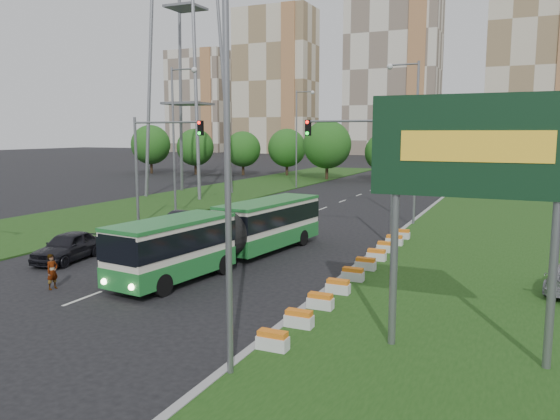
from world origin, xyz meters
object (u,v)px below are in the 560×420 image
at_px(car_left_far, 179,220).
at_px(pedestrian, 52,272).
at_px(billboard, 474,158).
at_px(traffic_mast_left, 154,155).
at_px(articulated_bus, 229,234).
at_px(car_left_near, 68,246).
at_px(traffic_mast_median, 367,158).
at_px(shopping_trolley, 114,277).

relative_size(car_left_far, pedestrian, 2.47).
height_order(billboard, car_left_far, billboard).
xyz_separation_m(traffic_mast_left, articulated_bus, (9.89, -6.90, -3.77)).
relative_size(car_left_near, pedestrian, 2.93).
distance_m(articulated_bus, pedestrian, 8.96).
bearing_deg(traffic_mast_median, shopping_trolley, -120.77).
height_order(traffic_mast_left, shopping_trolley, traffic_mast_left).
xyz_separation_m(billboard, shopping_trolley, (-15.59, 2.36, -5.86)).
bearing_deg(shopping_trolley, car_left_near, 164.92).
bearing_deg(articulated_bus, pedestrian, -114.98).
bearing_deg(pedestrian, car_left_far, 15.88).
bearing_deg(billboard, car_left_far, 143.42).
relative_size(billboard, articulated_bus, 0.51).
bearing_deg(shopping_trolley, car_left_far, 123.15).
bearing_deg(car_left_far, shopping_trolley, -66.68).
distance_m(traffic_mast_median, articulated_bus, 10.21).
height_order(traffic_mast_left, pedestrian, traffic_mast_left).
relative_size(traffic_mast_median, articulated_bus, 0.51).
relative_size(car_left_near, shopping_trolley, 7.57).
bearing_deg(car_left_far, billboard, -35.84).
height_order(pedestrian, shopping_trolley, pedestrian).
relative_size(billboard, pedestrian, 5.05).
relative_size(traffic_mast_median, traffic_mast_left, 1.00).
relative_size(articulated_bus, car_left_near, 3.37).
relative_size(traffic_mast_left, shopping_trolley, 13.05).
distance_m(billboard, car_left_far, 26.89).
bearing_deg(billboard, shopping_trolley, 171.39).
distance_m(car_left_near, shopping_trolley, 5.97).
relative_size(traffic_mast_median, pedestrian, 5.05).
bearing_deg(shopping_trolley, pedestrian, -125.61).
bearing_deg(billboard, car_left_near, 166.74).
distance_m(pedestrian, shopping_trolley, 2.66).
bearing_deg(traffic_mast_left, car_left_near, -80.56).
distance_m(traffic_mast_median, traffic_mast_left, 15.19).
height_order(billboard, car_left_near, billboard).
xyz_separation_m(traffic_mast_median, shopping_trolley, (-8.12, -13.64, -5.05)).
bearing_deg(car_left_far, articulated_bus, -41.32).
height_order(articulated_bus, car_left_far, articulated_bus).
bearing_deg(car_left_near, billboard, -22.59).
height_order(traffic_mast_left, car_left_far, traffic_mast_left).
relative_size(articulated_bus, pedestrian, 9.86).
relative_size(billboard, car_left_far, 2.04).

